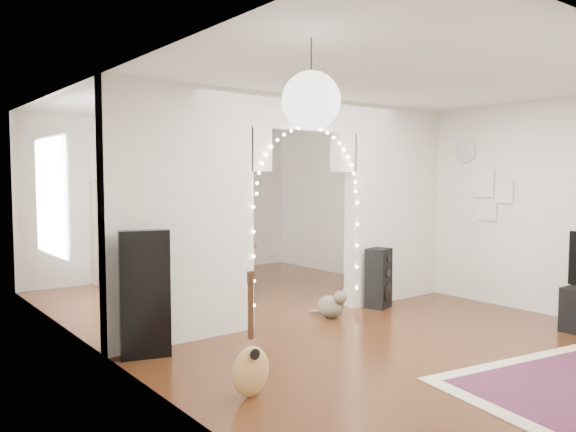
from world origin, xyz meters
TOP-DOWN VIEW (x-y plane):
  - floor at (0.00, 0.00)m, footprint 7.50×7.50m
  - ceiling at (0.00, 0.00)m, footprint 5.00×7.50m
  - wall_back at (0.00, 3.75)m, footprint 5.00×0.02m
  - wall_left at (-2.50, 0.00)m, footprint 0.02×7.50m
  - wall_right at (2.50, 0.00)m, footprint 0.02×7.50m
  - divider_wall at (0.00, 0.00)m, footprint 5.00×0.20m
  - fairy_lights at (0.00, -0.13)m, footprint 1.64×0.04m
  - window at (-2.47, 1.80)m, footprint 0.04×1.20m
  - wall_clock at (2.48, -0.60)m, footprint 0.03×0.31m
  - picture_frames at (2.48, -1.00)m, footprint 0.02×0.50m
  - paper_lantern at (-1.90, -2.40)m, footprint 0.40×0.40m
  - ceiling_fan at (0.00, 2.00)m, footprint 1.10×1.10m
  - guitar_case at (-2.20, -0.30)m, footprint 0.50×0.29m
  - acoustic_guitar at (-1.95, -1.73)m, footprint 0.35×0.15m
  - tabby_cat at (0.24, -0.27)m, footprint 0.29×0.58m
  - floor_speaker at (1.10, -0.25)m, footprint 0.38×0.35m
  - bookcase at (-0.52, 3.50)m, footprint 1.69×0.97m
  - dining_table at (-0.42, 1.66)m, footprint 1.29×0.95m
  - flower_vase at (-0.42, 1.66)m, footprint 0.21×0.21m
  - dining_chair_left at (-0.94, 1.64)m, footprint 0.79×0.80m
  - dining_chair_right at (0.13, 2.37)m, footprint 0.56×0.58m

SIDE VIEW (x-z plane):
  - floor at x=0.00m, z-range 0.00..0.00m
  - tabby_cat at x=0.24m, z-range -0.04..0.35m
  - dining_chair_right at x=0.13m, z-range 0.00..0.52m
  - dining_chair_left at x=-0.94m, z-range 0.00..0.56m
  - acoustic_guitar at x=-1.95m, z-range -0.05..0.80m
  - floor_speaker at x=1.10m, z-range 0.00..0.79m
  - guitar_case at x=-2.20m, z-range 0.00..1.23m
  - dining_table at x=-0.42m, z-range 0.30..1.06m
  - bookcase at x=-0.52m, z-range 0.00..1.69m
  - flower_vase at x=-0.42m, z-range 0.76..0.95m
  - wall_back at x=0.00m, z-range 0.00..2.70m
  - wall_left at x=-2.50m, z-range 0.00..2.70m
  - wall_right at x=2.50m, z-range 0.00..2.70m
  - divider_wall at x=0.00m, z-range 0.07..2.77m
  - window at x=-2.47m, z-range 0.80..2.20m
  - picture_frames at x=2.48m, z-range 1.15..1.85m
  - fairy_lights at x=0.00m, z-range 0.75..2.35m
  - wall_clock at x=2.48m, z-range 1.95..2.25m
  - paper_lantern at x=-1.90m, z-range 2.05..2.45m
  - ceiling_fan at x=0.00m, z-range 2.25..2.55m
  - ceiling at x=0.00m, z-range 2.69..2.71m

